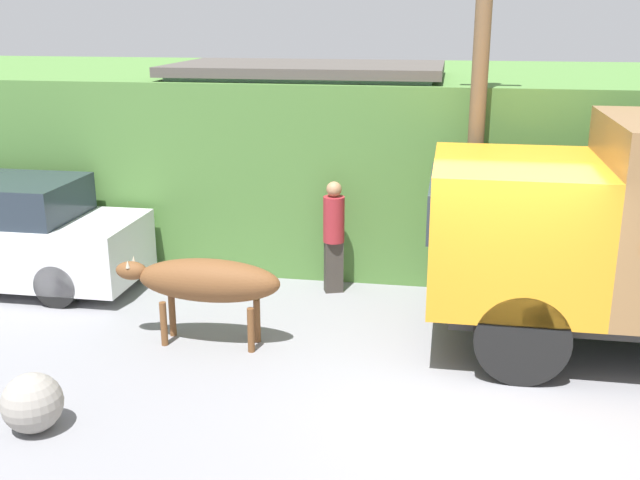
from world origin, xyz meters
name	(u,v)px	position (x,y,z in m)	size (l,w,h in m)	color
ground_plane	(475,387)	(0.00, 0.00, 0.00)	(60.00, 60.00, 0.00)	gray
hillside_embankment	(472,154)	(0.00, 6.57, 1.57)	(32.00, 6.64, 3.14)	#4C7A38
building_backdrop	(308,160)	(-2.88, 4.72, 1.70)	(4.57, 2.70, 3.36)	#8CC69E
brown_cow	(206,281)	(-3.46, 0.63, 0.87)	(2.21, 0.57, 1.17)	brown
pedestrian_on_hill	(334,231)	(-2.12, 2.82, 0.98)	(0.42, 0.42, 1.76)	#38332D
utility_pole	(479,95)	(-0.07, 2.91, 3.07)	(0.90, 0.23, 5.91)	brown
roadside_rock	(32,403)	(-4.57, -1.75, 0.32)	(0.63, 0.63, 0.63)	gray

